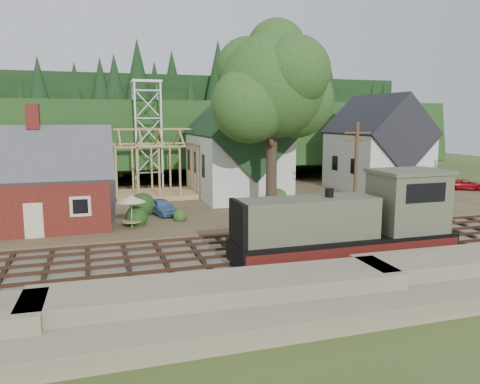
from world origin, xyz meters
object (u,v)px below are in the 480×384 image
object	(u,v)px
car_red	(465,184)
car_blue	(162,207)
locomotive	(353,225)
patio_set	(131,200)

from	to	relation	value
car_red	car_blue	bearing A→B (deg)	124.94
locomotive	patio_set	distance (m)	16.43
car_blue	car_red	size ratio (longest dim) A/B	0.92
locomotive	patio_set	xyz separation A→B (m)	(-11.42, 11.81, 0.07)
locomotive	car_red	bearing A→B (deg)	36.51
car_red	patio_set	xyz separation A→B (m)	(-37.50, -7.49, 1.44)
car_red	patio_set	world-z (taller)	patio_set
patio_set	locomotive	bearing A→B (deg)	-45.97
locomotive	car_red	world-z (taller)	locomotive
car_red	patio_set	size ratio (longest dim) A/B	1.78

